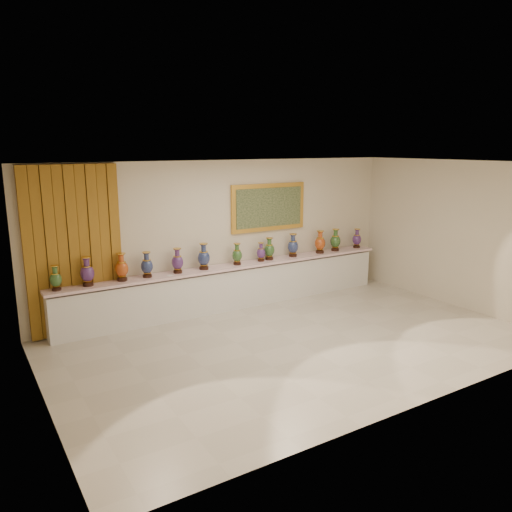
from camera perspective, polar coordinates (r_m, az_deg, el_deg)
The scene contains 17 objects.
ground at distance 8.62m, azimuth 4.80°, elevation -9.88°, with size 8.00×8.00×0.00m, color beige.
room at distance 9.30m, azimuth -16.25°, elevation 1.49°, with size 8.00×8.00×8.00m.
counter at distance 10.28m, azimuth -2.69°, elevation -3.54°, with size 7.28×0.48×0.90m.
vase_0 at distance 8.99m, azimuth -21.92°, elevation -2.48°, with size 0.24×0.24×0.43m.
vase_1 at distance 9.09m, azimuth -18.73°, elevation -1.84°, with size 0.26×0.26×0.51m.
vase_2 at distance 9.24m, azimuth -15.10°, elevation -1.38°, with size 0.27×0.27×0.51m.
vase_3 at distance 9.39m, azimuth -12.37°, elevation -1.11°, with size 0.23×0.23×0.48m.
vase_4 at distance 9.59m, azimuth -8.96°, elevation -0.67°, with size 0.29×0.29×0.48m.
vase_5 at distance 9.81m, azimuth -5.99°, elevation -0.19°, with size 0.28×0.28×0.52m.
vase_6 at distance 10.14m, azimuth -2.18°, elevation 0.10°, with size 0.27×0.27×0.44m.
vase_7 at distance 10.46m, azimuth 0.58°, elevation 0.37°, with size 0.23×0.23×0.40m.
vase_8 at distance 10.59m, azimuth 1.53°, elevation 0.71°, with size 0.28×0.28×0.47m.
vase_9 at distance 10.91m, azimuth 4.25°, elevation 1.11°, with size 0.28×0.28×0.50m.
vase_10 at distance 11.33m, azimuth 7.33°, elevation 1.49°, with size 0.27×0.27×0.51m.
vase_11 at distance 11.64m, azimuth 9.06°, elevation 1.71°, with size 0.30×0.30×0.51m.
vase_12 at distance 12.07m, azimuth 11.45°, elevation 1.89°, with size 0.26×0.26×0.45m.
label_card at distance 9.46m, azimuth -9.83°, elevation -2.22°, with size 0.10×0.06×0.00m, color white.
Camera 1 is at (-4.78, -6.38, 3.28)m, focal length 35.00 mm.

